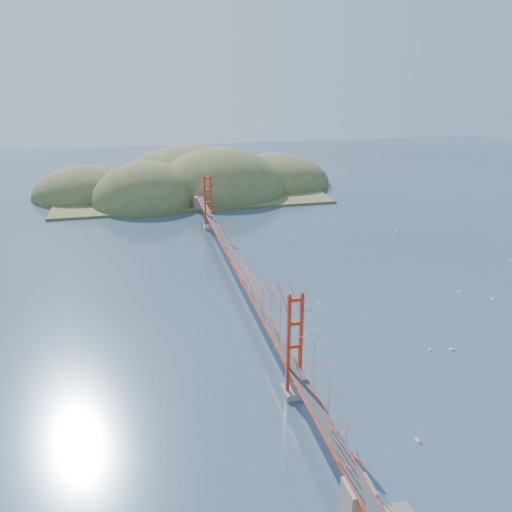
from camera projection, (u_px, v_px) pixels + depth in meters
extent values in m
plane|color=#2A3D54|center=(237.00, 283.00, 79.71)|extent=(320.00, 320.00, 0.00)
cube|color=gray|center=(293.00, 391.00, 52.26)|extent=(2.00, 2.40, 0.70)
cube|color=gray|center=(209.00, 227.00, 106.91)|extent=(2.00, 2.40, 0.70)
cube|color=red|center=(236.00, 264.00, 78.55)|extent=(1.40, 92.00, 0.16)
cube|color=red|center=(236.00, 265.00, 78.62)|extent=(1.33, 92.00, 0.24)
cube|color=#38383A|center=(236.00, 263.00, 78.52)|extent=(1.19, 92.00, 0.03)
cube|color=gray|center=(358.00, 503.00, 37.23)|extent=(2.00, 2.20, 3.30)
cube|color=gray|center=(199.00, 203.00, 121.03)|extent=(2.20, 2.60, 3.30)
cube|color=olive|center=(191.00, 192.00, 137.92)|extent=(70.00, 40.00, 0.60)
ellipsoid|color=olive|center=(148.00, 203.00, 128.10)|extent=(28.00, 28.00, 21.00)
ellipsoid|color=olive|center=(221.00, 193.00, 137.93)|extent=(36.00, 36.00, 25.00)
ellipsoid|color=olive|center=(275.00, 184.00, 149.15)|extent=(32.00, 32.00, 18.00)
ellipsoid|color=olive|center=(86.00, 195.00, 135.53)|extent=(28.00, 28.00, 16.00)
ellipsoid|color=olive|center=(192.00, 182.00, 151.20)|extent=(44.00, 44.00, 22.00)
cube|color=white|center=(395.00, 250.00, 94.08)|extent=(0.52, 0.56, 0.11)
cylinder|color=white|center=(395.00, 249.00, 93.97)|extent=(0.02, 0.02, 0.63)
cube|color=white|center=(448.00, 236.00, 102.32)|extent=(0.22, 0.51, 0.09)
cylinder|color=white|center=(449.00, 234.00, 102.23)|extent=(0.01, 0.01, 0.54)
cube|color=white|center=(459.00, 292.00, 76.33)|extent=(0.53, 0.27, 0.09)
cylinder|color=white|center=(459.00, 290.00, 76.24)|extent=(0.01, 0.01, 0.55)
cube|color=white|center=(492.00, 299.00, 73.97)|extent=(0.30, 0.55, 0.09)
cylinder|color=white|center=(492.00, 297.00, 73.87)|extent=(0.02, 0.02, 0.57)
cube|color=white|center=(318.00, 303.00, 72.80)|extent=(0.33, 0.60, 0.10)
cylinder|color=white|center=(319.00, 301.00, 72.69)|extent=(0.02, 0.02, 0.63)
cube|color=white|center=(511.00, 261.00, 88.64)|extent=(0.65, 0.42, 0.11)
cylinder|color=white|center=(511.00, 259.00, 88.52)|extent=(0.02, 0.02, 0.68)
cube|color=white|center=(417.00, 440.00, 45.79)|extent=(0.21, 0.62, 0.11)
cylinder|color=white|center=(418.00, 437.00, 45.67)|extent=(0.02, 0.02, 0.67)
cube|color=white|center=(261.00, 232.00, 104.77)|extent=(0.50, 0.41, 0.09)
cylinder|color=white|center=(261.00, 231.00, 104.68)|extent=(0.01, 0.01, 0.54)
cube|color=white|center=(451.00, 349.00, 60.72)|extent=(0.49, 0.56, 0.10)
cylinder|color=white|center=(452.00, 347.00, 60.61)|extent=(0.02, 0.02, 0.61)
cube|color=white|center=(376.00, 249.00, 94.56)|extent=(0.33, 0.57, 0.10)
cylinder|color=white|center=(376.00, 248.00, 94.46)|extent=(0.02, 0.02, 0.59)
cube|color=white|center=(319.00, 219.00, 113.89)|extent=(0.50, 0.34, 0.09)
cylinder|color=white|center=(319.00, 218.00, 113.80)|extent=(0.01, 0.01, 0.52)
cube|color=white|center=(292.00, 240.00, 99.74)|extent=(0.63, 0.51, 0.11)
cylinder|color=white|center=(293.00, 238.00, 99.62)|extent=(0.02, 0.02, 0.68)
cube|color=white|center=(396.00, 231.00, 104.95)|extent=(0.40, 0.66, 0.11)
cylinder|color=white|center=(396.00, 230.00, 104.83)|extent=(0.02, 0.02, 0.68)
cube|color=white|center=(358.00, 231.00, 104.96)|extent=(0.57, 0.28, 0.10)
cylinder|color=white|center=(358.00, 230.00, 104.86)|extent=(0.02, 0.02, 0.60)
cube|color=white|center=(430.00, 350.00, 60.62)|extent=(0.56, 0.46, 0.10)
cylinder|color=white|center=(430.00, 347.00, 60.51)|extent=(0.02, 0.02, 0.61)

